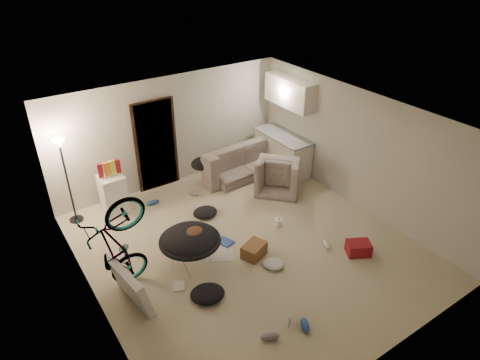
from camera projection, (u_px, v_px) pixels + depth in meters
floor at (247, 247)px, 7.99m from camera, size 5.50×6.00×0.02m
ceiling at (248, 121)px, 6.73m from camera, size 5.50×6.00×0.02m
wall_back at (171, 131)px, 9.52m from camera, size 5.50×0.02×2.50m
wall_front at (389, 296)px, 5.20m from camera, size 5.50×0.02×2.50m
wall_left at (87, 247)px, 6.03m from camera, size 0.02×6.00×2.50m
wall_right at (359, 150)px, 8.70m from camera, size 0.02×6.00×2.50m
doorway at (156, 145)px, 9.41m from camera, size 0.85×0.10×2.04m
door_trim at (156, 146)px, 9.39m from camera, size 0.97×0.04×2.10m
floor_lamp at (64, 163)px, 8.07m from camera, size 0.28×0.28×1.81m
kitchen_counter at (282, 153)px, 10.38m from camera, size 0.60×1.50×0.88m
counter_top at (283, 136)px, 10.15m from camera, size 0.64×1.54×0.04m
kitchen_uppers at (290, 92)px, 9.68m from camera, size 0.38×1.40×0.65m
sofa at (238, 162)px, 10.28m from camera, size 2.16×0.94×0.62m
armchair at (279, 175)px, 9.70m from camera, size 1.26×1.26×0.62m
bicycle at (121, 267)px, 6.80m from camera, size 1.84×0.82×1.06m
book_asset at (288, 328)px, 6.34m from camera, size 0.26×0.27×0.02m
mini_fridge at (113, 194)px, 8.84m from camera, size 0.48×0.48×0.82m
snack_box_0 at (100, 171)px, 8.46m from camera, size 0.11×0.09×0.30m
snack_box_1 at (106, 169)px, 8.51m from camera, size 0.11×0.08×0.30m
snack_box_2 at (112, 168)px, 8.57m from camera, size 0.11×0.09×0.30m
snack_box_3 at (118, 166)px, 8.63m from camera, size 0.12×0.10×0.30m
saucer_chair at (190, 245)px, 7.32m from camera, size 1.06×1.06×0.76m
hoodie at (193, 235)px, 7.22m from camera, size 0.58×0.53×0.22m
sofa_drape at (203, 163)px, 9.70m from camera, size 0.58×0.49×0.28m
tv_box at (130, 285)px, 6.64m from camera, size 0.40×1.05×0.69m
drink_case_a at (254, 250)px, 7.70m from camera, size 0.52×0.45×0.25m
drink_case_b at (358, 248)px, 7.76m from camera, size 0.52×0.47×0.24m
juicer at (279, 222)px, 8.51m from camera, size 0.16×0.16×0.23m
newspaper at (219, 254)px, 7.79m from camera, size 0.67×0.62×0.01m
book_blue at (225, 242)px, 8.08m from camera, size 0.30×0.35×0.03m
book_white at (179, 286)px, 7.08m from camera, size 0.27×0.29×0.02m
shoe_0 at (153, 202)px, 9.20m from camera, size 0.29×0.13×0.10m
shoe_1 at (193, 194)px, 9.52m from camera, size 0.22×0.28×0.10m
shoe_2 at (305, 325)px, 6.32m from camera, size 0.25×0.32×0.11m
shoe_3 at (270, 336)px, 6.15m from camera, size 0.32×0.21×0.11m
shoe_4 at (326, 244)px, 7.97m from camera, size 0.20×0.28×0.10m
clothes_lump_a at (208, 294)px, 6.82m from camera, size 0.69×0.64×0.18m
clothes_lump_b at (205, 212)px, 8.83m from camera, size 0.52×0.46×0.16m
clothes_lump_c at (274, 264)px, 7.48m from camera, size 0.48×0.49×0.11m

